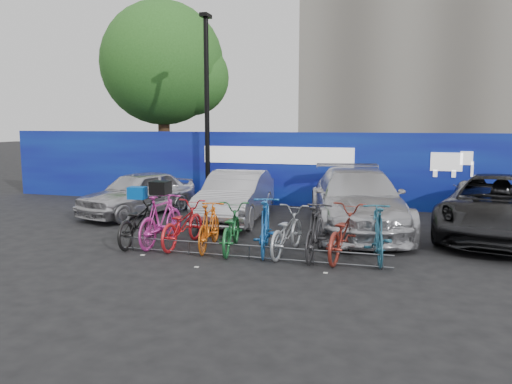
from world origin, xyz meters
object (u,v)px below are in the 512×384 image
at_px(bike_5, 265,226).
at_px(bike_8, 343,233).
at_px(tree, 168,67).
at_px(bike_3, 209,226).
at_px(bike_9, 378,233).
at_px(car_0, 138,193).
at_px(car_1, 236,196).
at_px(car_2, 357,200).
at_px(bike_rack, 249,251).
at_px(bike_0, 138,221).
at_px(bike_7, 316,231).
at_px(lamppost, 207,105).
at_px(car_3, 499,207).
at_px(bike_2, 182,224).
at_px(bike_4, 231,228).
at_px(bike_6, 286,231).
at_px(bike_1, 161,220).

height_order(bike_5, bike_8, bike_5).
distance_m(tree, bike_5, 13.06).
xyz_separation_m(tree, bike_3, (5.73, -10.15, -4.56)).
distance_m(bike_5, bike_8, 1.60).
bearing_deg(bike_9, tree, -54.94).
relative_size(car_0, car_1, 0.92).
xyz_separation_m(bike_5, bike_9, (2.28, 0.02, -0.02)).
relative_size(car_2, bike_5, 2.76).
xyz_separation_m(car_0, bike_3, (3.49, -3.27, -0.14)).
height_order(car_1, bike_5, car_1).
distance_m(bike_rack, bike_0, 2.85).
relative_size(tree, bike_9, 4.19).
xyz_separation_m(tree, car_2, (8.62, -7.23, -4.30)).
bearing_deg(bike_7, car_2, -98.84).
distance_m(lamppost, bike_7, 7.59).
xyz_separation_m(tree, lamppost, (3.57, -4.66, -1.80)).
bearing_deg(lamppost, car_3, -16.83).
xyz_separation_m(bike_2, bike_9, (4.18, -0.04, 0.07)).
relative_size(car_1, bike_3, 2.43).
xyz_separation_m(car_2, bike_8, (-0.06, -2.84, -0.24)).
bearing_deg(car_2, car_1, 163.63).
xyz_separation_m(car_0, bike_0, (1.77, -3.20, -0.14)).
distance_m(lamppost, bike_4, 6.68).
relative_size(lamppost, car_1, 1.47).
relative_size(car_3, bike_6, 2.86).
bearing_deg(car_3, tree, 162.24).
xyz_separation_m(lamppost, car_3, (8.35, -2.53, -2.54)).
bearing_deg(bike_rack, bike_5, 71.79).
relative_size(bike_4, bike_6, 1.01).
height_order(bike_1, bike_8, bike_1).
distance_m(bike_rack, bike_1, 2.32).
height_order(tree, car_3, tree).
bearing_deg(bike_0, car_2, -151.75).
bearing_deg(lamppost, bike_2, -74.58).
height_order(bike_1, bike_5, bike_5).
bearing_deg(tree, lamppost, -52.49).
bearing_deg(car_1, tree, 123.20).
xyz_separation_m(tree, bike_0, (4.00, -10.08, -4.56)).
bearing_deg(bike_7, bike_0, 1.26).
relative_size(bike_rack, car_3, 1.06).
bearing_deg(bike_3, bike_1, -10.64).
relative_size(car_2, bike_2, 2.85).
bearing_deg(bike_7, bike_3, 1.97).
relative_size(bike_6, bike_9, 0.99).
relative_size(lamppost, bike_8, 3.04).
height_order(tree, bike_9, tree).
xyz_separation_m(car_1, bike_7, (2.73, -3.21, -0.13)).
distance_m(lamppost, car_2, 6.19).
bearing_deg(bike_7, car_3, -140.05).
bearing_deg(tree, bike_6, -53.63).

